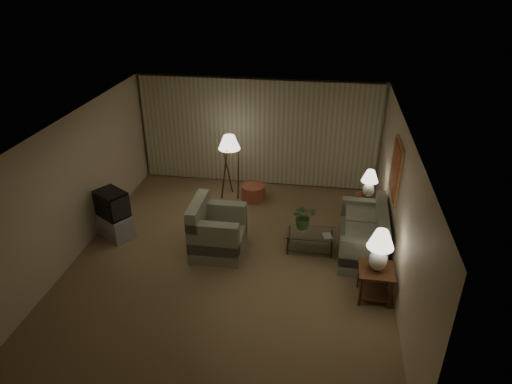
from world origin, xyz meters
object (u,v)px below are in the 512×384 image
at_px(ottoman, 253,192).
at_px(crt_tv, 112,204).
at_px(side_table_far, 367,204).
at_px(table_lamp_near, 380,247).
at_px(coffee_table, 310,239).
at_px(armchair, 218,233).
at_px(tv_cabinet, 115,225).
at_px(sofa, 362,236).
at_px(side_table_near, 375,278).
at_px(table_lamp_far, 370,181).
at_px(vase, 303,229).
at_px(floor_lamp, 230,166).

bearing_deg(ottoman, crt_tv, -141.78).
bearing_deg(side_table_far, table_lamp_near, -90.00).
bearing_deg(coffee_table, ottoman, 127.13).
distance_m(armchair, tv_cabinet, 2.27).
bearing_deg(sofa, crt_tv, -85.75).
relative_size(side_table_far, crt_tv, 0.77).
relative_size(side_table_far, coffee_table, 0.60).
xyz_separation_m(side_table_near, table_lamp_far, (-0.00, 2.60, 0.55)).
height_order(side_table_far, vase, side_table_far).
xyz_separation_m(sofa, crt_tv, (-5.05, -0.20, 0.39)).
xyz_separation_m(armchair, table_lamp_near, (2.94, -0.93, 0.61)).
bearing_deg(vase, coffee_table, -0.00).
distance_m(table_lamp_near, crt_tv, 5.33).
relative_size(armchair, ottoman, 1.91).
bearing_deg(side_table_near, side_table_far, 90.00).
bearing_deg(side_table_near, table_lamp_near, 175.24).
xyz_separation_m(sofa, vase, (-1.16, -0.10, 0.11)).
bearing_deg(side_table_far, armchair, -150.43).
distance_m(side_table_far, table_lamp_near, 2.68).
bearing_deg(table_lamp_far, armchair, -150.43).
bearing_deg(floor_lamp, sofa, -31.94).
bearing_deg(coffee_table, armchair, -169.83).
bearing_deg(crt_tv, ottoman, 70.42).
relative_size(armchair, floor_lamp, 0.67).
distance_m(table_lamp_near, ottoman, 4.21).
distance_m(tv_cabinet, crt_tv, 0.52).
relative_size(table_lamp_far, ottoman, 1.13).
height_order(table_lamp_far, ottoman, table_lamp_far).
height_order(crt_tv, vase, crt_tv).
distance_m(side_table_far, tv_cabinet, 5.40).
bearing_deg(floor_lamp, table_lamp_far, -11.38).
distance_m(side_table_far, coffee_table, 1.78).
bearing_deg(table_lamp_near, table_lamp_far, 90.00).
xyz_separation_m(table_lamp_near, floor_lamp, (-3.18, 3.24, -0.22)).
bearing_deg(armchair, side_table_far, -60.81).
distance_m(sofa, floor_lamp, 3.60).
relative_size(sofa, table_lamp_near, 2.33).
relative_size(coffee_table, vase, 6.60).
relative_size(coffee_table, floor_lamp, 0.63).
xyz_separation_m(sofa, ottoman, (-2.47, 1.83, -0.20)).
xyz_separation_m(side_table_far, crt_tv, (-5.20, -1.45, 0.37)).
xyz_separation_m(side_table_near, coffee_table, (-1.16, 1.25, -0.14)).
bearing_deg(vase, tv_cabinet, -178.50).
height_order(armchair, tv_cabinet, armchair).
xyz_separation_m(armchair, ottoman, (0.32, 2.25, -0.25)).
height_order(sofa, armchair, armchair).
bearing_deg(armchair, crt_tv, 84.09).
distance_m(table_lamp_far, coffee_table, 1.91).
distance_m(armchair, coffee_table, 1.82).
xyz_separation_m(armchair, side_table_near, (2.94, -0.93, -0.02)).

